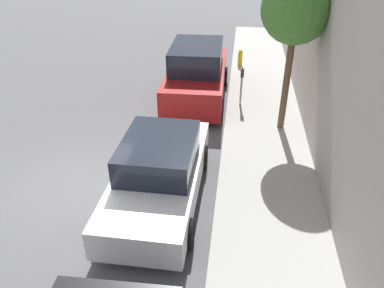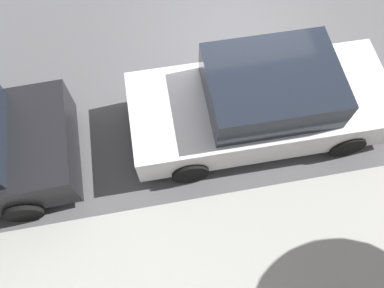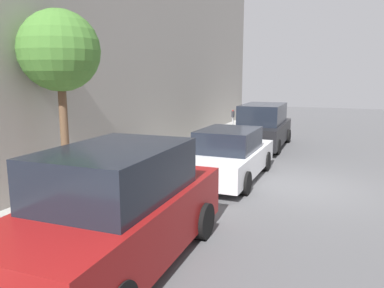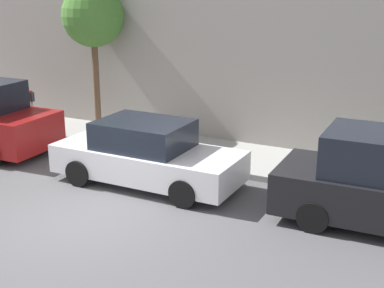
% 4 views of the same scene
% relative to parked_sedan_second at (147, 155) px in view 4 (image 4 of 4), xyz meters
% --- Properties ---
extents(ground_plane, '(60.00, 60.00, 0.00)m').
position_rel_parked_sedan_second_xyz_m(ground_plane, '(-2.19, 0.11, -0.73)').
color(ground_plane, '#515154').
extents(sidewalk, '(2.44, 32.00, 0.15)m').
position_rel_parked_sedan_second_xyz_m(sidewalk, '(2.53, 0.11, -0.65)').
color(sidewalk, '#9E9E99').
rests_on(sidewalk, ground_plane).
extents(parked_sedan_second, '(1.92, 4.52, 1.54)m').
position_rel_parked_sedan_second_xyz_m(parked_sedan_second, '(0.00, 0.00, 0.00)').
color(parked_sedan_second, silver).
rests_on(parked_sedan_second, ground_plane).
extents(parking_meter_far, '(0.11, 0.15, 1.33)m').
position_rel_parked_sedan_second_xyz_m(parking_meter_far, '(1.76, 5.16, 0.24)').
color(parking_meter_far, '#ADADB2').
rests_on(parking_meter_far, sidewalk).
extents(street_tree, '(1.87, 1.87, 4.44)m').
position_rel_parked_sedan_second_xyz_m(street_tree, '(3.03, 3.65, 2.90)').
color(street_tree, brown).
rests_on(street_tree, sidewalk).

